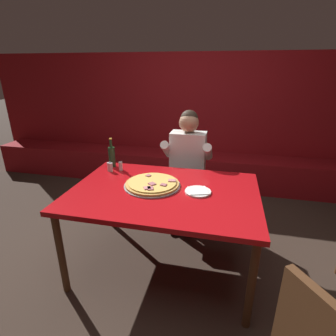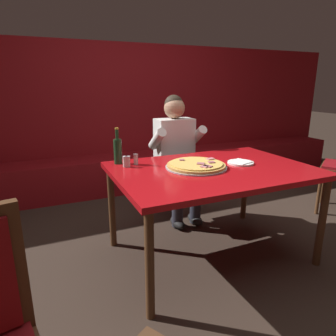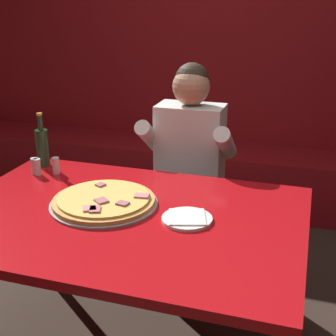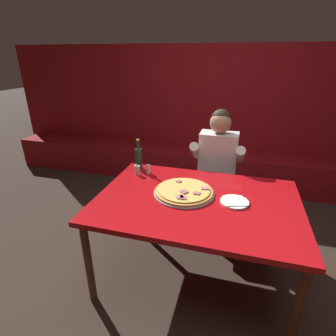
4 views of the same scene
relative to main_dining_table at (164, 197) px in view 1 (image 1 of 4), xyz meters
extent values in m
plane|color=#33261E|center=(0.00, 0.00, -0.69)|extent=(24.00, 24.00, 0.00)
cube|color=maroon|center=(0.00, 2.18, 0.26)|extent=(6.80, 0.16, 1.90)
cube|color=maroon|center=(0.00, 1.86, -0.46)|extent=(6.46, 0.48, 0.46)
cylinder|color=#4C2D19|center=(-0.70, -0.47, -0.33)|extent=(0.06, 0.06, 0.71)
cylinder|color=#4C2D19|center=(0.70, -0.47, -0.33)|extent=(0.06, 0.06, 0.71)
cylinder|color=#4C2D19|center=(-0.70, 0.47, -0.33)|extent=(0.06, 0.06, 0.71)
cylinder|color=#4C2D19|center=(0.70, 0.47, -0.33)|extent=(0.06, 0.06, 0.71)
cube|color=#B20F14|center=(0.00, 0.00, 0.05)|extent=(1.52, 1.05, 0.04)
cylinder|color=#9E9EA3|center=(-0.12, 0.06, 0.07)|extent=(0.48, 0.48, 0.01)
cylinder|color=#C69347|center=(-0.12, 0.06, 0.09)|extent=(0.45, 0.45, 0.02)
cylinder|color=#E0B251|center=(-0.12, 0.06, 0.10)|extent=(0.41, 0.41, 0.01)
cube|color=#C6757A|center=(-0.12, -0.08, 0.11)|extent=(0.07, 0.07, 0.01)
cube|color=#C6757A|center=(0.04, 0.11, 0.11)|extent=(0.07, 0.05, 0.01)
cube|color=#A85B66|center=(-0.18, 0.17, 0.11)|extent=(0.05, 0.05, 0.01)
cube|color=#A85B66|center=(-0.10, 0.01, 0.11)|extent=(0.07, 0.07, 0.01)
cube|color=#B76670|center=(-0.09, -0.08, 0.11)|extent=(0.06, 0.07, 0.01)
cube|color=#A85B66|center=(-0.01, 0.01, 0.11)|extent=(0.06, 0.05, 0.01)
cylinder|color=white|center=(0.28, 0.02, 0.07)|extent=(0.21, 0.21, 0.01)
cube|color=white|center=(0.28, 0.02, 0.08)|extent=(0.19, 0.19, 0.01)
cylinder|color=#19381E|center=(-0.64, 0.42, 0.17)|extent=(0.07, 0.07, 0.20)
cylinder|color=#19381E|center=(-0.64, 0.42, 0.31)|extent=(0.03, 0.03, 0.08)
cylinder|color=#B29933|center=(-0.64, 0.42, 0.35)|extent=(0.03, 0.03, 0.01)
cylinder|color=silver|center=(-0.61, 0.29, 0.10)|extent=(0.04, 0.04, 0.07)
cylinder|color=#B23323|center=(-0.61, 0.29, 0.09)|extent=(0.03, 0.03, 0.04)
cylinder|color=silver|center=(-0.61, 0.29, 0.15)|extent=(0.04, 0.04, 0.01)
cylinder|color=silver|center=(-0.51, 0.33, 0.10)|extent=(0.04, 0.04, 0.07)
cylinder|color=#516B33|center=(-0.51, 0.33, 0.09)|extent=(0.03, 0.03, 0.04)
cylinder|color=silver|center=(-0.51, 0.33, 0.15)|extent=(0.04, 0.04, 0.01)
cylinder|color=silver|center=(-0.59, 0.29, 0.10)|extent=(0.04, 0.04, 0.07)
cylinder|color=#28231E|center=(-0.59, 0.29, 0.09)|extent=(0.03, 0.03, 0.04)
cylinder|color=silver|center=(-0.59, 0.29, 0.15)|extent=(0.04, 0.04, 0.01)
ellipsoid|color=black|center=(-0.03, 0.55, -0.64)|extent=(0.11, 0.24, 0.09)
ellipsoid|color=black|center=(0.17, 0.55, -0.64)|extent=(0.11, 0.24, 0.09)
cylinder|color=#282833|center=(-0.03, 0.55, -0.46)|extent=(0.11, 0.11, 0.43)
cylinder|color=#282833|center=(0.17, 0.55, -0.46)|extent=(0.11, 0.11, 0.43)
cube|color=#282833|center=(0.07, 0.65, -0.18)|extent=(0.34, 0.40, 0.12)
cube|color=silver|center=(0.07, 0.85, 0.09)|extent=(0.38, 0.22, 0.52)
cylinder|color=silver|center=(-0.15, 0.77, 0.17)|extent=(0.09, 0.30, 0.25)
cylinder|color=silver|center=(0.29, 0.77, 0.17)|extent=(0.09, 0.30, 0.25)
sphere|color=tan|center=(0.07, 0.85, 0.46)|extent=(0.21, 0.21, 0.21)
sphere|color=#2D2319|center=(0.07, 0.87, 0.49)|extent=(0.19, 0.19, 0.19)
camera|label=1|loc=(0.46, -1.87, 1.00)|focal=28.00mm
camera|label=2|loc=(-1.21, -1.90, 0.69)|focal=32.00mm
camera|label=3|loc=(0.72, -1.65, 0.94)|focal=50.00mm
camera|label=4|loc=(0.26, -1.72, 1.08)|focal=28.00mm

